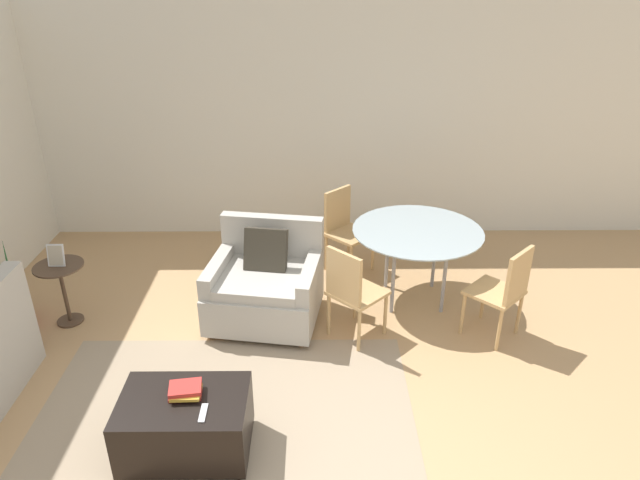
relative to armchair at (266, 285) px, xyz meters
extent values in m
cube|color=silver|center=(0.49, 1.97, 1.02)|extent=(12.00, 0.06, 2.75)
cube|color=gray|center=(-0.21, -1.15, -0.35)|extent=(2.82, 1.55, 0.00)
cube|color=beige|center=(-0.21, -1.75, -0.35)|extent=(2.76, 0.05, 0.00)
cube|color=beige|center=(-0.21, -1.58, -0.35)|extent=(2.76, 0.05, 0.00)
cube|color=beige|center=(-0.21, -1.41, -0.35)|extent=(2.76, 0.05, 0.00)
cube|color=beige|center=(-0.21, -1.24, -0.35)|extent=(2.76, 0.05, 0.00)
cube|color=beige|center=(-0.21, -1.06, -0.35)|extent=(2.76, 0.05, 0.00)
cube|color=beige|center=(-0.21, -0.89, -0.35)|extent=(2.76, 0.05, 0.00)
cube|color=beige|center=(-0.21, -0.72, -0.35)|extent=(2.76, 0.05, 0.00)
cube|color=beige|center=(-0.21, -0.55, -0.35)|extent=(2.76, 0.05, 0.00)
cube|color=#B2ADA3|center=(-0.01, -0.05, -0.12)|extent=(1.10, 1.03, 0.36)
cube|color=#B2ADA3|center=(-0.01, -0.08, 0.11)|extent=(0.85, 0.87, 0.10)
cube|color=#B2ADA3|center=(0.05, 0.33, 0.31)|extent=(0.98, 0.27, 0.49)
cube|color=#B2ADA3|center=(-0.43, 0.02, 0.16)|extent=(0.25, 0.82, 0.20)
cube|color=#B2ADA3|center=(0.42, -0.11, 0.16)|extent=(0.25, 0.82, 0.20)
cylinder|color=brown|center=(-0.47, -0.34, -0.32)|extent=(0.05, 0.05, 0.06)
cylinder|color=brown|center=(0.34, -0.47, -0.32)|extent=(0.05, 0.05, 0.06)
cylinder|color=brown|center=(-0.35, 0.38, -0.32)|extent=(0.05, 0.05, 0.06)
cylinder|color=brown|center=(0.45, 0.25, -0.32)|extent=(0.05, 0.05, 0.06)
cube|color=#383328|center=(0.01, 0.06, 0.34)|extent=(0.42, 0.27, 0.40)
cube|color=black|center=(-0.42, -1.66, -0.11)|extent=(0.86, 0.58, 0.42)
cylinder|color=black|center=(-0.80, -1.89, -0.33)|extent=(0.04, 0.04, 0.04)
cylinder|color=black|center=(-0.04, -1.89, -0.33)|extent=(0.04, 0.04, 0.04)
cylinder|color=black|center=(-0.80, -1.42, -0.33)|extent=(0.04, 0.04, 0.04)
cylinder|color=black|center=(-0.04, -1.42, -0.33)|extent=(0.04, 0.04, 0.04)
cube|color=#B72D28|center=(-0.40, -1.62, 0.11)|extent=(0.22, 0.15, 0.02)
cube|color=gold|center=(-0.40, -1.63, 0.14)|extent=(0.20, 0.17, 0.02)
cube|color=#B72D28|center=(-0.40, -1.61, 0.16)|extent=(0.23, 0.19, 0.03)
cube|color=#B7B7BC|center=(-0.26, -1.79, 0.11)|extent=(0.04, 0.17, 0.01)
cylinder|color=maroon|center=(-2.36, -0.12, -0.22)|extent=(0.38, 0.38, 0.26)
cylinder|color=black|center=(-2.36, -0.12, -0.10)|extent=(0.35, 0.35, 0.02)
cone|color=#2D6B38|center=(-2.33, -0.13, 0.21)|extent=(0.06, 0.13, 0.62)
cone|color=#2D6B38|center=(-2.31, -0.06, 0.21)|extent=(0.09, 0.08, 0.62)
cone|color=#2D6B38|center=(-2.32, -0.18, 0.19)|extent=(0.07, 0.06, 0.58)
cylinder|color=#4C3828|center=(-1.85, -0.06, 0.24)|extent=(0.44, 0.44, 0.02)
cylinder|color=#4C3828|center=(-1.85, -0.06, -0.05)|extent=(0.04, 0.04, 0.57)
cylinder|color=#4C3828|center=(-1.85, -0.06, -0.34)|extent=(0.24, 0.24, 0.02)
cube|color=silver|center=(-1.85, -0.06, 0.35)|extent=(0.15, 0.05, 0.21)
cube|color=#B2A893|center=(-1.85, -0.06, 0.35)|extent=(0.13, 0.04, 0.18)
cube|color=silver|center=(-1.85, -0.03, 0.30)|extent=(0.02, 0.04, 0.10)
cylinder|color=#99A8AD|center=(1.44, 0.32, 0.40)|extent=(1.24, 1.24, 0.01)
cylinder|color=#99999E|center=(1.20, 0.08, 0.02)|extent=(0.04, 0.04, 0.75)
cylinder|color=#99999E|center=(1.68, 0.08, 0.02)|extent=(0.04, 0.04, 0.75)
cylinder|color=#99999E|center=(1.20, 0.57, 0.02)|extent=(0.04, 0.04, 0.75)
cylinder|color=#99999E|center=(1.68, 0.57, 0.02)|extent=(0.04, 0.04, 0.75)
cube|color=tan|center=(0.84, -0.28, 0.08)|extent=(0.59, 0.59, 0.03)
cube|color=tan|center=(0.70, -0.41, 0.32)|extent=(0.29, 0.29, 0.45)
cylinder|color=tan|center=(1.09, -0.28, -0.14)|extent=(0.03, 0.03, 0.42)
cylinder|color=tan|center=(0.84, -0.02, -0.14)|extent=(0.03, 0.03, 0.42)
cylinder|color=tan|center=(0.84, -0.53, -0.14)|extent=(0.03, 0.03, 0.42)
cylinder|color=tan|center=(0.58, -0.28, -0.14)|extent=(0.03, 0.03, 0.42)
cube|color=tan|center=(2.04, -0.28, 0.08)|extent=(0.59, 0.59, 0.03)
cube|color=tan|center=(2.18, -0.41, 0.32)|extent=(0.29, 0.29, 0.45)
cylinder|color=tan|center=(2.04, -0.02, -0.14)|extent=(0.03, 0.03, 0.42)
cylinder|color=tan|center=(1.79, -0.28, -0.14)|extent=(0.03, 0.03, 0.42)
cylinder|color=tan|center=(2.30, -0.28, -0.14)|extent=(0.03, 0.03, 0.42)
cylinder|color=tan|center=(2.04, -0.53, -0.14)|extent=(0.03, 0.03, 0.42)
cube|color=tan|center=(0.84, 0.93, 0.08)|extent=(0.59, 0.59, 0.03)
cube|color=tan|center=(0.70, 1.06, 0.32)|extent=(0.29, 0.29, 0.45)
cylinder|color=tan|center=(0.84, 0.67, -0.14)|extent=(0.03, 0.03, 0.42)
cylinder|color=tan|center=(1.09, 0.93, -0.14)|extent=(0.03, 0.03, 0.42)
cylinder|color=tan|center=(0.58, 0.93, -0.14)|extent=(0.03, 0.03, 0.42)
cylinder|color=tan|center=(0.84, 1.18, -0.14)|extent=(0.03, 0.03, 0.42)
camera|label=1|loc=(0.47, -4.58, 2.70)|focal=32.00mm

